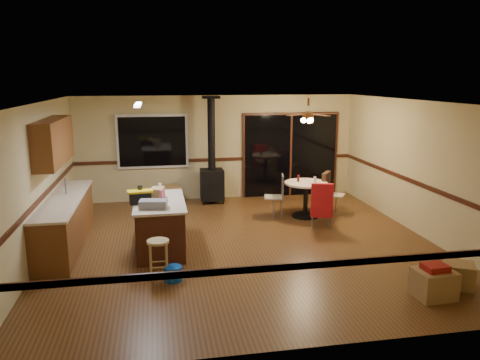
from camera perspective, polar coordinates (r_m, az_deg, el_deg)
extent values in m
plane|color=#563418|center=(8.76, 0.35, -7.79)|extent=(7.00, 7.00, 0.00)
plane|color=silver|center=(8.23, 0.38, 9.46)|extent=(7.00, 7.00, 0.00)
plane|color=tan|center=(11.81, -2.78, 3.97)|extent=(7.00, 0.00, 7.00)
plane|color=tan|center=(5.12, 7.66, -7.29)|extent=(7.00, 0.00, 7.00)
plane|color=tan|center=(8.50, -23.52, -0.33)|extent=(0.00, 7.00, 7.00)
plane|color=tan|center=(9.67, 21.22, 1.28)|extent=(0.00, 7.00, 7.00)
cube|color=black|center=(11.63, -10.62, 4.64)|extent=(1.72, 0.10, 1.32)
cube|color=black|center=(12.19, 6.17, 2.98)|extent=(2.52, 0.10, 2.10)
cube|color=brown|center=(9.12, -20.52, -4.93)|extent=(0.60, 3.00, 0.86)
cube|color=beige|center=(9.00, -20.73, -2.19)|extent=(0.64, 3.04, 0.04)
cube|color=brown|center=(9.03, -21.78, 4.38)|extent=(0.35, 2.00, 0.80)
cube|color=#431D10|center=(8.48, -9.70, -5.57)|extent=(0.80, 1.60, 0.86)
cube|color=beige|center=(8.36, -9.81, -2.63)|extent=(0.88, 1.68, 0.04)
cube|color=black|center=(11.50, -3.43, -0.55)|extent=(0.55, 0.50, 0.75)
cylinder|color=black|center=(11.28, -3.51, 5.70)|extent=(0.18, 0.18, 1.77)
cylinder|color=brown|center=(10.12, 8.31, 7.88)|extent=(0.24, 0.24, 0.10)
cylinder|color=brown|center=(10.10, 8.36, 9.40)|extent=(0.05, 0.05, 0.16)
sphere|color=#FFD88C|center=(10.13, 8.29, 7.20)|extent=(0.16, 0.16, 0.16)
cube|color=white|center=(8.40, -12.33, 8.97)|extent=(0.10, 1.20, 0.04)
cube|color=slate|center=(7.87, -10.53, -2.92)|extent=(0.48, 0.32, 0.14)
cube|color=black|center=(8.20, -12.06, -2.15)|extent=(0.38, 0.24, 0.20)
cube|color=gold|center=(8.18, -12.10, -1.37)|extent=(0.45, 0.29, 0.03)
cube|color=olive|center=(8.46, -10.02, -1.61)|extent=(0.27, 0.33, 0.20)
cylinder|color=black|center=(8.27, -12.06, -1.66)|extent=(0.11, 0.11, 0.30)
cylinder|color=#D84C8C|center=(8.28, -9.56, -1.93)|extent=(0.08, 0.08, 0.19)
cylinder|color=white|center=(8.92, -9.72, -0.95)|extent=(0.06, 0.06, 0.18)
cylinder|color=tan|center=(7.33, -9.89, -9.51)|extent=(0.39, 0.39, 0.61)
cylinder|color=#0D48BA|center=(7.29, -8.13, -11.22)|extent=(0.33, 0.33, 0.23)
cylinder|color=black|center=(10.52, 7.93, -4.32)|extent=(0.59, 0.59, 0.04)
cylinder|color=black|center=(10.42, 7.99, -2.37)|extent=(0.10, 0.10, 0.70)
cylinder|color=beige|center=(10.34, 8.05, -0.38)|extent=(0.94, 0.94, 0.04)
cylinder|color=#590C14|center=(10.36, 7.11, 0.20)|extent=(0.07, 0.07, 0.15)
cylinder|color=beige|center=(10.33, 9.10, 0.06)|extent=(0.06, 0.06, 0.13)
cube|color=tan|center=(10.31, 4.13, -2.10)|extent=(0.48, 0.48, 0.03)
cube|color=slate|center=(10.26, 5.21, -0.75)|extent=(0.12, 0.40, 0.50)
cube|color=tan|center=(9.80, 9.83, -3.01)|extent=(0.49, 0.49, 0.03)
cube|color=slate|center=(9.56, 9.97, -1.86)|extent=(0.39, 0.14, 0.50)
cube|color=red|center=(9.56, 9.96, -2.47)|extent=(0.45, 0.21, 0.70)
cube|color=tan|center=(10.69, 11.49, -1.80)|extent=(0.56, 0.56, 0.03)
cube|color=slate|center=(10.67, 10.55, -0.40)|extent=(0.25, 0.35, 0.50)
cube|color=black|center=(10.70, 10.43, -0.91)|extent=(0.33, 0.42, 0.70)
cube|color=olive|center=(11.53, -8.74, -1.83)|extent=(0.67, 0.60, 0.44)
cube|color=olive|center=(7.21, 22.54, -11.59)|extent=(0.56, 0.48, 0.40)
cube|color=olive|center=(7.71, 25.04, -10.45)|extent=(0.57, 0.55, 0.36)
cube|color=maroon|center=(7.12, 22.70, -9.80)|extent=(0.34, 0.29, 0.09)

